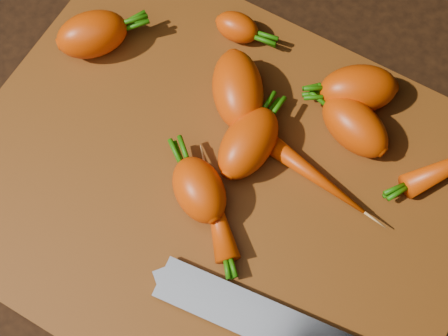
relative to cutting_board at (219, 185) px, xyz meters
The scene contains 12 objects.
ground 0.01m from the cutting_board, ahead, with size 2.00×2.00×0.01m, color black.
cutting_board is the anchor object (origin of this frame).
carrot_0 0.21m from the cutting_board, 160.25° to the left, with size 0.07×0.05×0.05m, color #E24406.
carrot_1 0.04m from the cutting_board, 110.17° to the right, with size 0.07×0.05×0.05m, color #E24406.
carrot_2 0.10m from the cutting_board, 108.03° to the left, with size 0.09×0.05×0.05m, color #E24406.
carrot_3 0.05m from the cutting_board, 78.54° to the left, with size 0.08×0.05×0.05m, color #E24406.
carrot_4 0.17m from the cutting_board, 63.01° to the left, with size 0.08×0.05×0.05m, color #E24406.
carrot_5 0.17m from the cutting_board, 113.55° to the left, with size 0.05×0.03×0.03m, color #E24406.
carrot_6 0.15m from the cutting_board, 50.76° to the left, with size 0.08×0.05×0.05m, color #E24406.
carrot_8 0.09m from the cutting_board, 35.62° to the left, with size 0.13×0.02×0.02m, color #E24406.
carrot_9 0.04m from the cutting_board, 63.39° to the right, with size 0.09×0.02×0.02m, color #E24406.
knife 0.16m from the cutting_board, 35.47° to the right, with size 0.36×0.07×0.02m.
Camera 1 is at (0.11, -0.18, 0.59)m, focal length 50.00 mm.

